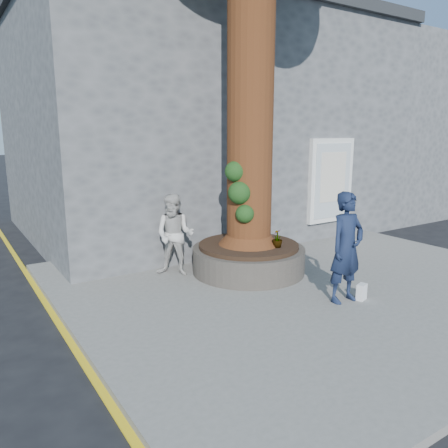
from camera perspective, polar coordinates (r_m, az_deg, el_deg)
ground at (r=7.24m, az=7.48°, el=-12.30°), size 120.00×120.00×0.00m
pavement at (r=8.85m, az=10.75°, el=-7.41°), size 9.00×8.00×0.12m
yellow_line at (r=6.81m, az=-19.34°, el=-14.54°), size 0.10×30.00×0.01m
stone_shop at (r=13.98m, az=-3.74°, el=12.71°), size 10.30×8.30×6.30m
neighbour_shop at (r=19.20m, az=18.02°, el=11.48°), size 6.00×8.00×6.00m
planter at (r=9.04m, az=3.22°, el=-4.46°), size 2.30×2.30×0.60m
man at (r=7.60m, az=15.72°, el=-2.99°), size 0.69×0.46×1.88m
woman at (r=8.77m, az=-6.44°, el=-1.43°), size 1.01×1.01×1.65m
shopping_bag at (r=7.97m, az=17.53°, el=-8.45°), size 0.23×0.18×0.28m
plant_a at (r=9.90m, az=5.10°, el=-0.13°), size 0.22×0.22×0.36m
plant_b at (r=9.44m, az=1.66°, el=-0.48°), size 0.28×0.29×0.42m
plant_c at (r=8.68m, az=6.99°, el=-1.86°), size 0.29×0.29×0.37m
plant_d at (r=9.93m, az=3.45°, el=-0.27°), size 0.34×0.35×0.29m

